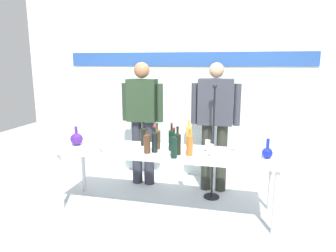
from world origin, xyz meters
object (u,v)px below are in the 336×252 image
wine_bottle_8 (190,144)px  wine_glass_right_1 (235,143)px  wine_bottle_0 (155,141)px  wine_glass_right_2 (211,148)px  decanter_blue_right (267,152)px  presenter_right (215,119)px  wine_bottle_5 (177,143)px  wine_glass_left_1 (98,143)px  microphone_stand (213,161)px  wine_glass_right_0 (208,144)px  wine_bottle_1 (172,139)px  wine_bottle_4 (174,145)px  wine_bottle_3 (157,138)px  decanter_blue_left (77,139)px  wine_glass_left_2 (105,138)px  wine_bottle_2 (147,142)px  wine_bottle_7 (189,134)px  wine_bottle_6 (143,135)px  display_table (165,155)px  wine_glass_left_0 (103,144)px  presenter_left (142,116)px

wine_bottle_8 → wine_glass_right_1: bearing=28.6°
wine_bottle_0 → wine_glass_right_2: (0.63, -0.03, -0.03)m
decanter_blue_right → presenter_right: size_ratio=0.12×
wine_bottle_5 → wine_glass_right_1: wine_bottle_5 is taller
wine_glass_left_1 → microphone_stand: 1.44m
presenter_right → wine_glass_right_0: 0.69m
decanter_blue_right → wine_bottle_1: size_ratio=0.66×
wine_bottle_4 → microphone_stand: microphone_stand is taller
wine_bottle_3 → wine_glass_right_2: 0.66m
presenter_right → microphone_stand: size_ratio=1.17×
decanter_blue_left → wine_glass_left_2: (0.36, 0.05, 0.02)m
wine_bottle_2 → wine_glass_right_1: 0.99m
wine_bottle_4 → wine_bottle_7: size_ratio=1.04×
wine_glass_left_2 → decanter_blue_left: bearing=-171.3°
wine_bottle_2 → wine_bottle_6: size_ratio=0.98×
wine_bottle_2 → wine_bottle_8: bearing=2.2°
decanter_blue_left → wine_bottle_6: size_ratio=0.81×
display_table → wine_bottle_4: 0.35m
decanter_blue_right → wine_bottle_1: wine_bottle_1 is taller
wine_glass_left_0 → wine_bottle_6: bearing=50.6°
display_table → wine_bottle_3: bearing=157.1°
decanter_blue_left → wine_bottle_7: size_ratio=0.74×
wine_glass_right_1 → presenter_right: bearing=115.7°
wine_glass_left_0 → presenter_right: bearing=40.3°
decanter_blue_right → microphone_stand: size_ratio=0.14×
wine_bottle_1 → presenter_left: bearing=129.4°
wine_glass_left_0 → wine_glass_left_1: 0.09m
wine_bottle_4 → wine_glass_left_2: bearing=163.1°
wine_bottle_0 → wine_glass_left_0: size_ratio=2.03×
wine_glass_right_0 → wine_glass_right_1: bearing=16.0°
wine_glass_right_1 → wine_bottle_3: bearing=-174.4°
wine_bottle_8 → wine_bottle_7: bearing=100.9°
decanter_blue_left → presenter_right: (1.60, 0.74, 0.19)m
wine_bottle_1 → wine_glass_right_2: size_ratio=2.33×
wine_bottle_8 → microphone_stand: bearing=70.9°
wine_bottle_1 → wine_glass_left_0: (-0.72, -0.27, -0.03)m
wine_bottle_6 → wine_glass_left_1: size_ratio=2.16×
display_table → decanter_blue_right: decanter_blue_right is taller
wine_bottle_0 → wine_glass_left_1: wine_bottle_0 is taller
wine_bottle_3 → wine_bottle_7: wine_bottle_7 is taller
wine_bottle_1 → wine_glass_right_2: 0.48m
presenter_left → wine_bottle_0: size_ratio=5.69×
wine_bottle_7 → microphone_stand: 0.50m
wine_glass_right_1 → wine_bottle_1: bearing=-170.5°
wine_glass_left_1 → wine_glass_right_1: bearing=12.8°
wine_bottle_7 → wine_glass_left_2: (-0.98, -0.25, -0.04)m
wine_bottle_3 → wine_glass_left_2: size_ratio=2.19×
wine_bottle_1 → wine_glass_left_2: bearing=179.1°
presenter_right → wine_bottle_8: size_ratio=5.57×
wine_glass_left_0 → wine_glass_right_0: size_ratio=1.05×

